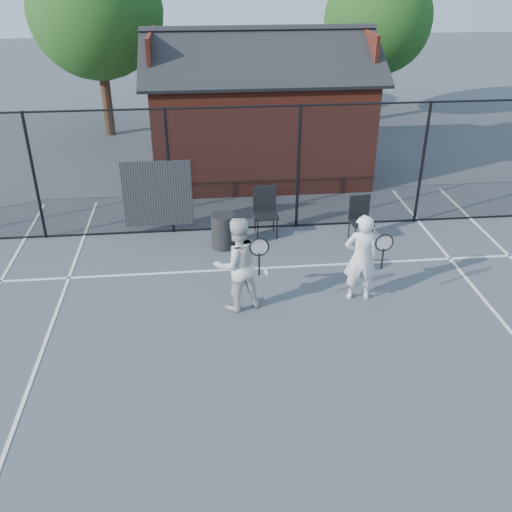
{
  "coord_description": "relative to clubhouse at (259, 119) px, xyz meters",
  "views": [
    {
      "loc": [
        -1.27,
        -7.53,
        6.04
      ],
      "look_at": [
        -0.35,
        1.54,
        1.1
      ],
      "focal_mm": 40.0,
      "sensor_mm": 36.0,
      "label": 1
    }
  ],
  "objects": [
    {
      "name": "ground",
      "position": [
        -0.5,
        -9.0,
        -1.61
      ],
      "size": [
        80.0,
        80.0,
        0.0
      ],
      "primitive_type": "plane",
      "color": "#4A4E55",
      "rests_on": "ground"
    },
    {
      "name": "court_lines",
      "position": [
        -0.5,
        -10.32,
        -1.6
      ],
      "size": [
        11.02,
        18.0,
        0.01
      ],
      "color": "white",
      "rests_on": "ground"
    },
    {
      "name": "fence",
      "position": [
        -0.8,
        -4.0,
        -0.16
      ],
      "size": [
        22.04,
        3.0,
        3.0
      ],
      "color": "black",
      "rests_on": "ground"
    },
    {
      "name": "clubhouse",
      "position": [
        0.0,
        0.0,
        0.0
      ],
      "size": [
        6.5,
        4.36,
        4.19
      ],
      "color": "maroon",
      "rests_on": "ground"
    },
    {
      "name": "tree_left",
      "position": [
        -5.0,
        4.5,
        2.58
      ],
      "size": [
        4.48,
        4.48,
        6.44
      ],
      "color": "#331E14",
      "rests_on": "ground"
    },
    {
      "name": "tree_right",
      "position": [
        5.0,
        5.5,
        2.1
      ],
      "size": [
        3.97,
        3.97,
        5.7
      ],
      "color": "#331E14",
      "rests_on": "ground"
    },
    {
      "name": "player_front",
      "position": [
        1.16,
        -7.33,
        -0.72
      ],
      "size": [
        0.81,
        0.61,
        1.77
      ],
      "color": "white",
      "rests_on": "ground"
    },
    {
      "name": "player_back",
      "position": [
        -1.19,
        -7.41,
        -0.68
      ],
      "size": [
        1.08,
        0.93,
        1.84
      ],
      "color": "silver",
      "rests_on": "ground"
    },
    {
      "name": "chair_left",
      "position": [
        -0.3,
        -4.4,
        -1.04
      ],
      "size": [
        0.57,
        0.59,
        1.14
      ],
      "primitive_type": "cube",
      "rotation": [
        0.0,
        0.0,
        0.04
      ],
      "color": "black",
      "rests_on": "ground"
    },
    {
      "name": "chair_right",
      "position": [
        1.86,
        -4.9,
        -1.09
      ],
      "size": [
        0.54,
        0.56,
        1.02
      ],
      "primitive_type": "cube",
      "rotation": [
        0.0,
        0.0,
        0.1
      ],
      "color": "black",
      "rests_on": "ground"
    },
    {
      "name": "waste_bin",
      "position": [
        -1.33,
        -4.9,
        -1.21
      ],
      "size": [
        0.57,
        0.57,
        0.8
      ],
      "primitive_type": "cylinder",
      "rotation": [
        0.0,
        0.0,
        -0.05
      ],
      "color": "black",
      "rests_on": "ground"
    }
  ]
}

